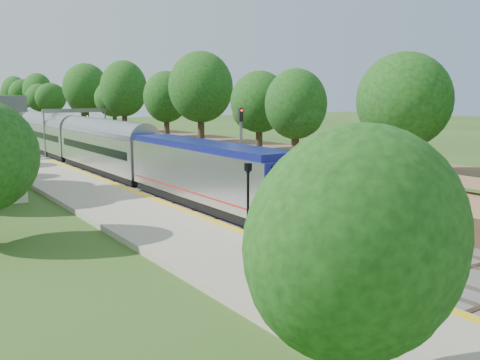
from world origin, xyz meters
TOP-DOWN VIEW (x-y plane):
  - ground at (0.00, 0.00)m, footprint 320.00×320.00m
  - trackbed at (2.00, 60.00)m, footprint 9.50×170.00m
  - platform at (-5.20, 16.00)m, footprint 6.40×68.00m
  - yellow_stripe at (-2.35, 16.00)m, footprint 0.55×68.00m
  - embankment at (10.35, 60.00)m, footprint 10.64×170.00m
  - signal_gantry at (2.47, 54.99)m, footprint 8.40×0.38m
  - trees_behind_platform at (-11.17, 20.67)m, footprint 7.82×53.32m
  - train at (0.00, 78.86)m, footprint 3.04×142.82m
  - lamppost_mid at (-3.74, 3.35)m, footprint 0.47×0.47m
  - lamppost_far at (-3.97, 6.63)m, footprint 0.43×0.43m
  - signal_platform at (-2.90, 2.94)m, footprint 0.32×0.25m
  - signal_farside at (6.20, 22.23)m, footprint 0.38×0.30m

SIDE VIEW (x-z plane):
  - ground at x=0.00m, z-range 0.00..0.00m
  - trackbed at x=2.00m, z-range -0.07..0.21m
  - platform at x=-5.20m, z-range 0.00..0.38m
  - yellow_stripe at x=-2.35m, z-range 0.38..0.39m
  - embankment at x=10.35m, z-range -3.89..7.80m
  - train at x=0.00m, z-range 0.05..4.52m
  - lamppost_far at x=-3.97m, z-range 0.15..4.51m
  - lamppost_mid at x=-3.74m, z-range 0.13..4.85m
  - signal_platform at x=-2.90m, z-range 1.00..6.39m
  - signal_farside at x=6.20m, z-range 0.89..7.83m
  - trees_behind_platform at x=-11.17m, z-range 0.93..8.14m
  - signal_gantry at x=2.47m, z-range 1.72..7.92m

